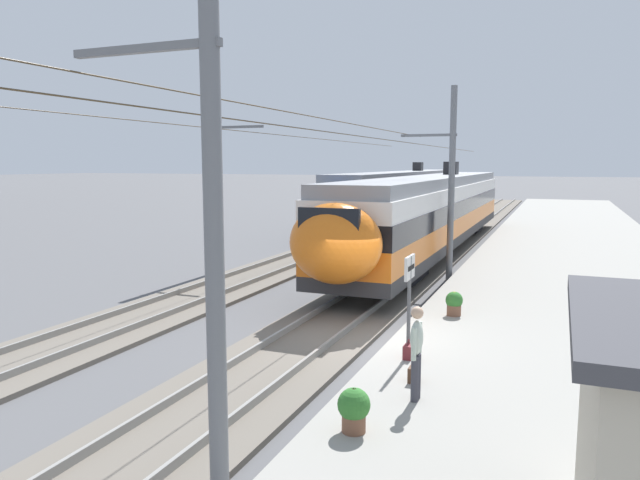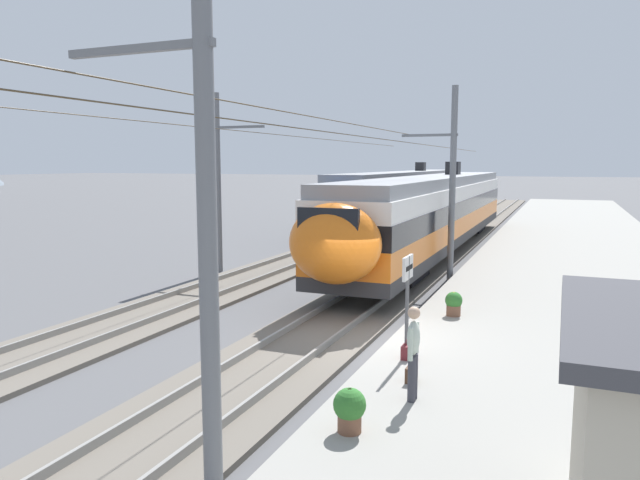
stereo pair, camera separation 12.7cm
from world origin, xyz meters
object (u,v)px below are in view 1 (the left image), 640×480
Objects in this scene: catenary_mast_west at (204,205)px; handbag_near_sign at (408,351)px; train_near_platform at (433,210)px; catenary_mast_far_side at (220,179)px; passenger_walking at (416,348)px; handbag_beside_passenger at (414,374)px; catenary_mast_mid at (448,180)px; potted_plant_by_shelter at (454,302)px; platform_sign at (409,283)px; potted_plant_platform_edge at (354,407)px; train_far_track at (403,193)px.

catenary_mast_west is 7.05m from handbag_near_sign.
catenary_mast_far_side is at bearing 137.37° from train_near_platform.
handbag_beside_passenger is at bearing 14.98° from passenger_walking.
catenary_mast_mid is at bearing 7.33° from handbag_beside_passenger.
train_near_platform is 42.46× the size of potted_plant_by_shelter.
potted_plant_platform_edge is at bearing -178.83° from platform_sign.
catenary_mast_mid is 7.36m from potted_plant_by_shelter.
passenger_walking is at bearing -165.02° from handbag_beside_passenger.
platform_sign is 1.31× the size of passenger_walking.
train_near_platform reaches higher than passenger_walking.
potted_plant_by_shelter is (4.01, -0.30, 0.21)m from handbag_near_sign.
catenary_mast_far_side reaches higher than potted_plant_by_shelter.
train_near_platform is at bearing 10.55° from passenger_walking.
catenary_mast_west reaches higher than potted_plant_by_shelter.
potted_plant_by_shelter is (-27.23, -8.40, -1.56)m from train_far_track.
catenary_mast_west is 4.15m from potted_plant_platform_edge.
handbag_beside_passenger is 1.35m from handbag_near_sign.
handbag_near_sign is 4.03m from potted_plant_by_shelter.
handbag_beside_passenger is at bearing -161.79° from handbag_near_sign.
train_far_track is 0.79× the size of catenary_mast_far_side.
potted_plant_by_shelter is (3.89, -0.33, -1.26)m from platform_sign.
potted_plant_platform_edge reaches higher than handbag_beside_passenger.
handbag_beside_passenger is 5.30m from potted_plant_by_shelter.
catenary_mast_west is 57.65× the size of potted_plant_by_shelter.
train_near_platform is 10.67m from catenary_mast_far_side.
catenary_mast_far_side is 17.41× the size of platform_sign.
train_near_platform and train_far_track have the same top height.
catenary_mast_mid is 14.63m from potted_plant_platform_edge.
train_near_platform is at bearing 16.19° from catenary_mast_mid.
catenary_mast_mid is at bearing -163.81° from train_near_platform.
catenary_mast_far_side is 14.72m from handbag_beside_passenger.
potted_plant_platform_edge is (-3.74, -0.04, 0.24)m from handbag_near_sign.
passenger_walking is at bearing -135.40° from catenary_mast_far_side.
passenger_walking is 2.40× the size of potted_plant_platform_edge.
catenary_mast_west is 1.00× the size of catenary_mast_mid.
passenger_walking is (-18.50, -3.45, -0.98)m from train_near_platform.
train_far_track is 33.66m from handbag_beside_passenger.
catenary_mast_far_side is at bearing 102.09° from catenary_mast_mid.
potted_plant_platform_edge is (-34.97, -8.14, -1.53)m from train_far_track.
handbag_beside_passenger is 2.50m from potted_plant_platform_edge.
platform_sign reaches higher than potted_plant_by_shelter.
potted_plant_by_shelter is at bearing -162.86° from train_far_track.
potted_plant_platform_edge is 7.75m from potted_plant_by_shelter.
catenary_mast_far_side is (-1.90, 8.85, 0.02)m from catenary_mast_mid.
catenary_mast_mid is 12.36m from handbag_beside_passenger.
catenary_mast_mid is at bearing -77.91° from catenary_mast_far_side.
catenary_mast_mid is (16.53, 0.00, -0.14)m from catenary_mast_west.
catenary_mast_far_side is 16.19m from potted_plant_platform_edge.
passenger_walking is at bearing -169.45° from train_near_platform.
passenger_walking is (3.90, -1.74, -2.72)m from catenary_mast_west.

